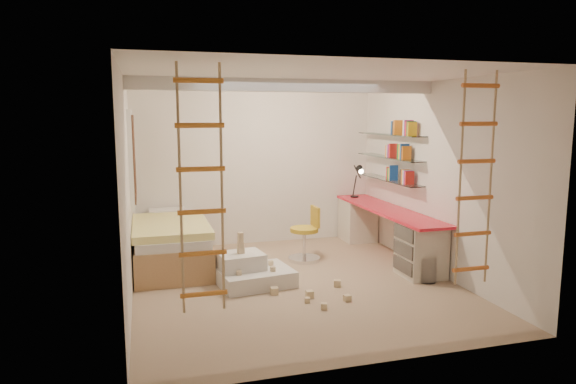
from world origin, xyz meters
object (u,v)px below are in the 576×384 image
object	(u,v)px
desk	(386,230)
bed	(171,244)
swivel_chair	(306,241)
play_platform	(251,272)

from	to	relation	value
desk	bed	bearing A→B (deg)	173.51
desk	swivel_chair	world-z (taller)	swivel_chair
swivel_chair	play_platform	bearing A→B (deg)	-139.75
bed	swivel_chair	world-z (taller)	swivel_chair
bed	swivel_chair	size ratio (longest dim) A/B	2.47
bed	play_platform	size ratio (longest dim) A/B	2.00
swivel_chair	play_platform	xyz separation A→B (m)	(-1.01, -0.86, -0.14)
desk	bed	size ratio (longest dim) A/B	1.40
desk	bed	distance (m)	3.22
desk	play_platform	world-z (taller)	desk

